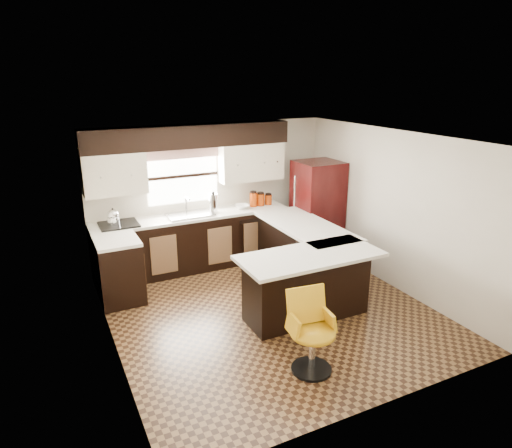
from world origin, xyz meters
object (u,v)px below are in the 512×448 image
peninsula_long (302,255)px  peninsula_return (307,286)px  refrigerator (317,210)px  bar_chair (313,334)px

peninsula_long → peninsula_return: (-0.53, -0.97, 0.00)m
peninsula_return → peninsula_long: bearing=61.7°
refrigerator → bar_chair: 3.47m
peninsula_long → bar_chair: bar_chair is taller
peninsula_return → refrigerator: 2.28m
refrigerator → bar_chair: (-1.92, -2.86, -0.40)m
bar_chair → refrigerator: bearing=62.9°
peninsula_long → bar_chair: (-1.11, -2.04, 0.02)m
peninsula_long → peninsula_return: size_ratio=1.18×
peninsula_return → bar_chair: (-0.59, -1.06, 0.02)m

